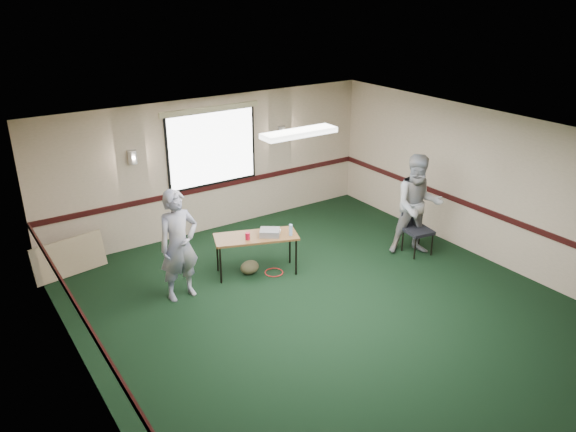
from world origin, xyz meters
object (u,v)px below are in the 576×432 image
conference_chair (416,224)px  person_left (179,245)px  projector (270,232)px  person_right (418,205)px  folding_table (256,239)px

conference_chair → person_left: person_left is taller
projector → person_left: (-1.61, 0.10, 0.15)m
projector → person_right: person_right is taller
folding_table → person_right: size_ratio=0.80×
person_right → folding_table: bearing=-167.3°
conference_chair → person_right: size_ratio=0.49×
person_left → person_right: size_ratio=0.96×
person_left → folding_table: bearing=-3.2°
projector → person_right: size_ratio=0.17×
folding_table → conference_chair: bearing=2.8°
folding_table → projector: size_ratio=4.61×
person_left → person_right: (4.27, -0.93, 0.04)m
person_left → person_right: person_right is taller
folding_table → person_left: (-1.40, -0.01, 0.25)m
conference_chair → person_left: (-4.30, 0.90, 0.36)m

